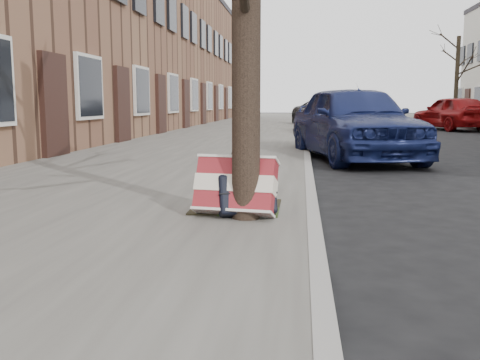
# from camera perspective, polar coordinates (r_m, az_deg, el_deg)

# --- Properties ---
(near_sidewalk) EXTENTS (5.00, 70.00, 0.12)m
(near_sidewalk) POSITION_cam_1_polar(r_m,az_deg,el_deg) (19.15, -0.46, 4.97)
(near_sidewalk) COLOR slate
(near_sidewalk) RESTS_ON ground
(house_near) EXTENTS (6.80, 40.00, 7.00)m
(house_near) POSITION_cam_1_polar(r_m,az_deg,el_deg) (21.73, -16.26, 14.12)
(house_near) COLOR brown
(house_near) RESTS_ON ground
(dirt_patch) EXTENTS (0.85, 0.85, 0.02)m
(dirt_patch) POSITION_cam_1_polar(r_m,az_deg,el_deg) (5.32, -0.35, -2.85)
(dirt_patch) COLOR black
(dirt_patch) RESTS_ON near_sidewalk
(suitcase_red) EXTENTS (0.77, 0.50, 0.56)m
(suitcase_red) POSITION_cam_1_polar(r_m,az_deg,el_deg) (4.86, -0.45, -0.66)
(suitcase_red) COLOR maroon
(suitcase_red) RESTS_ON near_sidewalk
(suitcase_navy) EXTENTS (0.59, 0.43, 0.41)m
(suitcase_navy) POSITION_cam_1_polar(r_m,az_deg,el_deg) (4.85, 0.76, -1.55)
(suitcase_navy) COLOR black
(suitcase_navy) RESTS_ON near_sidewalk
(car_near_front) EXTENTS (2.81, 4.81, 1.54)m
(car_near_front) POSITION_cam_1_polar(r_m,az_deg,el_deg) (11.12, 12.08, 6.10)
(car_near_front) COLOR #161F51
(car_near_front) RESTS_ON ground
(car_near_mid) EXTENTS (2.01, 4.01, 1.26)m
(car_near_mid) POSITION_cam_1_polar(r_m,az_deg,el_deg) (19.63, 10.36, 6.59)
(car_near_mid) COLOR #A7ABAF
(car_near_mid) RESTS_ON ground
(car_near_back) EXTENTS (3.31, 5.04, 1.29)m
(car_near_back) POSITION_cam_1_polar(r_m,az_deg,el_deg) (26.06, 8.93, 7.02)
(car_near_back) COLOR #343539
(car_near_back) RESTS_ON ground
(car_far_back) EXTENTS (2.83, 4.57, 1.45)m
(car_far_back) POSITION_cam_1_polar(r_m,az_deg,el_deg) (24.39, 21.64, 6.67)
(car_far_back) COLOR maroon
(car_far_back) RESTS_ON ground
(tree_far_c) EXTENTS (0.23, 0.23, 4.69)m
(tree_far_c) POSITION_cam_1_polar(r_m,az_deg,el_deg) (32.63, 22.10, 9.95)
(tree_far_c) COLOR black
(tree_far_c) RESTS_ON far_sidewalk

